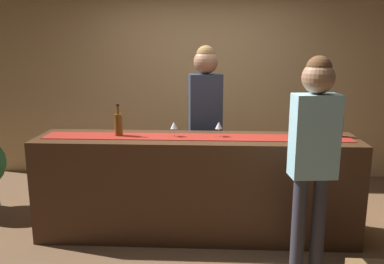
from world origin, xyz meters
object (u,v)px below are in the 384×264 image
object	(u,v)px
wine_glass_far_end	(219,126)
wine_glass_near_customer	(174,126)
wine_glass_mid_counter	(328,129)
wine_bottle_green	(339,125)
wine_bottle_amber	(118,124)
bartender	(205,110)
customer_sipping	(314,143)

from	to	relation	value
wine_glass_far_end	wine_glass_near_customer	bearing A→B (deg)	-177.62
wine_glass_near_customer	wine_glass_mid_counter	world-z (taller)	same
wine_bottle_green	wine_bottle_amber	bearing A→B (deg)	-178.24
wine_bottle_amber	bartender	bearing A→B (deg)	35.08
wine_glass_far_end	wine_bottle_green	bearing A→B (deg)	2.78
wine_glass_far_end	customer_sipping	bearing A→B (deg)	-41.68
wine_glass_near_customer	customer_sipping	distance (m)	1.28
bartender	wine_bottle_amber	bearing A→B (deg)	26.09
bartender	wine_bottle_green	bearing A→B (deg)	149.11
wine_glass_near_customer	customer_sipping	world-z (taller)	customer_sipping
wine_bottle_amber	bartender	size ratio (longest dim) A/B	0.17
wine_glass_mid_counter	wine_glass_far_end	world-z (taller)	same
wine_glass_mid_counter	wine_bottle_green	bearing A→B (deg)	47.41
wine_bottle_green	customer_sipping	xyz separation A→B (m)	(-0.40, -0.69, -0.01)
bartender	customer_sipping	bearing A→B (deg)	116.48
wine_bottle_green	wine_bottle_amber	size ratio (longest dim) A/B	1.00
wine_bottle_amber	wine_glass_mid_counter	xyz separation A→B (m)	(1.90, -0.10, -0.01)
bartender	wine_glass_near_customer	bearing A→B (deg)	54.85
wine_glass_far_end	wine_glass_mid_counter	bearing A→B (deg)	-6.48
customer_sipping	wine_glass_mid_counter	bearing A→B (deg)	58.83
wine_bottle_amber	wine_glass_far_end	bearing A→B (deg)	0.56
wine_bottle_amber	customer_sipping	distance (m)	1.76
customer_sipping	bartender	bearing A→B (deg)	119.66
wine_bottle_amber	customer_sipping	world-z (taller)	customer_sipping
bartender	wine_glass_mid_counter	bearing A→B (deg)	139.81
wine_bottle_green	wine_glass_mid_counter	size ratio (longest dim) A/B	2.10
wine_glass_mid_counter	bartender	size ratio (longest dim) A/B	0.08
wine_glass_near_customer	wine_glass_far_end	distance (m)	0.42
wine_bottle_amber	wine_glass_mid_counter	bearing A→B (deg)	-3.01
wine_bottle_amber	wine_glass_near_customer	bearing A→B (deg)	-0.89
wine_glass_near_customer	bartender	size ratio (longest dim) A/B	0.08
wine_bottle_amber	bartender	world-z (taller)	bartender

